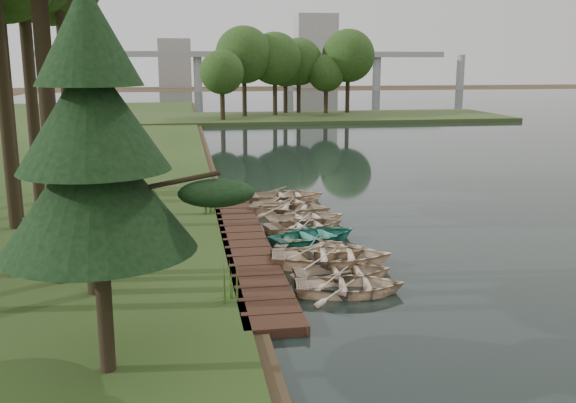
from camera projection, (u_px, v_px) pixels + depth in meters
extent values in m
plane|color=#3D2F1D|center=(289.00, 245.00, 23.23)|extent=(300.00, 300.00, 0.00)
cube|color=#392016|center=(245.00, 243.00, 22.95)|extent=(1.60, 16.00, 0.30)
cube|color=#36471F|center=(286.00, 118.00, 72.65)|extent=(50.00, 14.00, 0.45)
cylinder|color=black|center=(71.00, 96.00, 68.38)|extent=(0.50, 0.50, 4.80)
sphere|color=#284718|center=(68.00, 62.00, 67.61)|extent=(5.60, 5.60, 5.60)
cylinder|color=black|center=(135.00, 96.00, 69.44)|extent=(0.50, 0.50, 4.80)
sphere|color=#284718|center=(133.00, 62.00, 68.67)|extent=(5.60, 5.60, 5.60)
cylinder|color=black|center=(197.00, 95.00, 70.50)|extent=(0.50, 0.50, 4.80)
sphere|color=#284718|center=(196.00, 62.00, 69.73)|extent=(5.60, 5.60, 5.60)
cylinder|color=black|center=(257.00, 95.00, 71.56)|extent=(0.50, 0.50, 4.80)
sphere|color=#284718|center=(256.00, 62.00, 70.78)|extent=(5.60, 5.60, 5.60)
cylinder|color=black|center=(315.00, 94.00, 72.61)|extent=(0.50, 0.50, 4.80)
sphere|color=#284718|center=(316.00, 62.00, 71.84)|extent=(5.60, 5.60, 5.60)
cylinder|color=black|center=(372.00, 94.00, 73.67)|extent=(0.50, 0.50, 4.80)
sphere|color=#284718|center=(373.00, 62.00, 72.90)|extent=(5.60, 5.60, 5.60)
cylinder|color=black|center=(427.00, 93.00, 74.73)|extent=(0.50, 0.50, 4.80)
sphere|color=#284718|center=(429.00, 62.00, 73.96)|extent=(5.60, 5.60, 5.60)
cube|color=#A5A5A0|center=(244.00, 54.00, 138.77)|extent=(90.00, 4.00, 1.20)
cylinder|color=#A5A5A0|center=(102.00, 73.00, 134.87)|extent=(1.80, 1.80, 8.00)
cylinder|color=#A5A5A0|center=(198.00, 73.00, 138.04)|extent=(1.80, 1.80, 8.00)
cylinder|color=#A5A5A0|center=(289.00, 73.00, 141.21)|extent=(1.80, 1.80, 8.00)
cylinder|color=#A5A5A0|center=(377.00, 73.00, 144.38)|extent=(1.80, 1.80, 8.00)
cylinder|color=#A5A5A0|center=(460.00, 72.00, 147.56)|extent=(1.80, 1.80, 8.00)
cube|color=#A5A5A0|center=(315.00, 51.00, 161.00)|extent=(10.00, 8.00, 18.00)
cube|color=#A5A5A0|center=(175.00, 63.00, 160.91)|extent=(8.00, 8.00, 12.00)
imported|color=beige|center=(350.00, 283.00, 18.13)|extent=(3.42, 2.65, 0.65)
imported|color=beige|center=(343.00, 270.00, 19.33)|extent=(3.04, 2.20, 0.62)
imported|color=beige|center=(332.00, 254.00, 20.58)|extent=(4.27, 3.32, 0.81)
imported|color=beige|center=(324.00, 246.00, 21.67)|extent=(4.00, 3.52, 0.69)
imported|color=teal|center=(315.00, 234.00, 23.19)|extent=(4.04, 3.46, 0.71)
imported|color=beige|center=(305.00, 223.00, 24.82)|extent=(3.63, 2.93, 0.67)
imported|color=beige|center=(306.00, 216.00, 25.88)|extent=(3.50, 2.69, 0.67)
imported|color=beige|center=(290.00, 206.00, 27.55)|extent=(4.24, 3.66, 0.74)
imported|color=beige|center=(289.00, 201.00, 28.75)|extent=(3.67, 3.07, 0.65)
imported|color=beige|center=(287.00, 194.00, 30.09)|extent=(3.68, 2.71, 0.74)
imported|color=beige|center=(117.00, 186.00, 30.52)|extent=(3.91, 2.84, 0.80)
cylinder|color=black|center=(82.00, 81.00, 16.38)|extent=(0.47, 0.47, 11.42)
cylinder|color=black|center=(48.00, 106.00, 17.43)|extent=(0.44, 0.44, 10.05)
cylinder|color=black|center=(1.00, 65.00, 23.16)|extent=(0.48, 0.48, 12.12)
cylinder|color=black|center=(8.00, 100.00, 25.14)|extent=(0.43, 0.43, 9.45)
cylinder|color=black|center=(27.00, 47.00, 27.22)|extent=(0.51, 0.51, 13.57)
cylinder|color=black|center=(65.00, 86.00, 30.65)|extent=(0.44, 0.44, 10.09)
cylinder|color=black|center=(104.00, 301.00, 12.87)|extent=(0.32, 0.32, 2.99)
cone|color=black|center=(97.00, 186.00, 12.36)|extent=(3.80, 3.80, 2.60)
cone|color=black|center=(92.00, 111.00, 12.06)|extent=(2.90, 2.90, 2.25)
cone|color=black|center=(87.00, 33.00, 11.75)|extent=(2.00, 2.00, 1.90)
cone|color=#3F661E|center=(228.00, 283.00, 16.95)|extent=(0.60, 0.60, 0.96)
cone|color=#3F661E|center=(209.00, 202.00, 26.62)|extent=(0.60, 0.60, 1.01)
cone|color=#3F661E|center=(153.00, 190.00, 29.12)|extent=(0.60, 0.60, 0.97)
cone|color=#3F661E|center=(209.00, 190.00, 28.67)|extent=(0.60, 0.60, 1.12)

